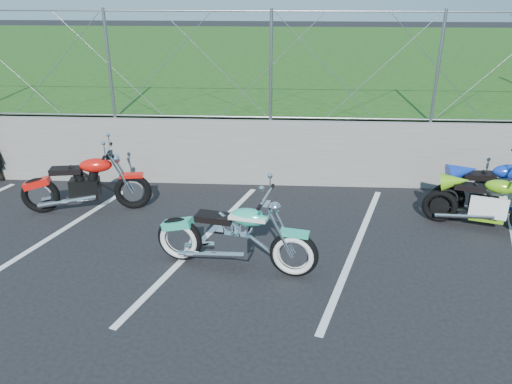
# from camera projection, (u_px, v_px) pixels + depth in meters

# --- Properties ---
(ground) EXTENTS (90.00, 90.00, 0.00)m
(ground) POSITION_uv_depth(u_px,v_px,m) (189.00, 278.00, 6.83)
(ground) COLOR black
(ground) RESTS_ON ground
(retaining_wall) EXTENTS (30.00, 0.22, 1.30)m
(retaining_wall) POSITION_uv_depth(u_px,v_px,m) (219.00, 151.00, 9.79)
(retaining_wall) COLOR slate
(retaining_wall) RESTS_ON ground
(grass_field) EXTENTS (30.00, 20.00, 1.30)m
(grass_field) POSITION_uv_depth(u_px,v_px,m) (252.00, 68.00, 18.96)
(grass_field) COLOR #1C4512
(grass_field) RESTS_ON ground
(chain_link_fence) EXTENTS (28.00, 0.03, 2.00)m
(chain_link_fence) POSITION_uv_depth(u_px,v_px,m) (216.00, 66.00, 9.14)
(chain_link_fence) COLOR gray
(chain_link_fence) RESTS_ON retaining_wall
(parking_lines) EXTENTS (18.29, 4.31, 0.01)m
(parking_lines) POSITION_uv_depth(u_px,v_px,m) (278.00, 244.00, 7.69)
(parking_lines) COLOR silver
(parking_lines) RESTS_ON ground
(cruiser_turquoise) EXTENTS (2.31, 0.75, 1.16)m
(cruiser_turquoise) POSITION_uv_depth(u_px,v_px,m) (237.00, 239.00, 6.89)
(cruiser_turquoise) COLOR black
(cruiser_turquoise) RESTS_ON ground
(naked_orange) EXTENTS (2.21, 0.75, 1.11)m
(naked_orange) POSITION_uv_depth(u_px,v_px,m) (88.00, 185.00, 8.63)
(naked_orange) COLOR black
(naked_orange) RESTS_ON ground
(sportbike_green) EXTENTS (1.86, 0.76, 0.99)m
(sportbike_green) POSITION_uv_depth(u_px,v_px,m) (487.00, 204.00, 8.03)
(sportbike_green) COLOR black
(sportbike_green) RESTS_ON ground
(sportbike_blue) EXTENTS (2.12, 0.75, 1.10)m
(sportbike_blue) POSITION_uv_depth(u_px,v_px,m) (494.00, 192.00, 8.38)
(sportbike_blue) COLOR black
(sportbike_blue) RESTS_ON ground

